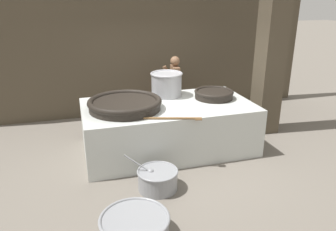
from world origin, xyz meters
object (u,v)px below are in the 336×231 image
(giant_wok_near, at_px, (125,104))
(cook, at_px, (174,87))
(prep_bowl_vegetables, at_px, (158,179))
(prep_bowl_meat, at_px, (135,226))
(giant_wok_far, at_px, (214,94))
(stock_pot, at_px, (167,84))

(giant_wok_near, bearing_deg, cook, 46.28)
(prep_bowl_vegetables, bearing_deg, prep_bowl_meat, -119.15)
(giant_wok_far, relative_size, prep_bowl_meat, 0.88)
(cook, height_order, prep_bowl_meat, cook)
(giant_wok_near, bearing_deg, prep_bowl_vegetables, -78.45)
(stock_pot, bearing_deg, giant_wok_near, -147.71)
(giant_wok_far, distance_m, cook, 1.42)
(giant_wok_far, height_order, cook, cook)
(giant_wok_far, distance_m, prep_bowl_vegetables, 2.38)
(giant_wok_near, bearing_deg, prep_bowl_meat, -97.26)
(stock_pot, bearing_deg, cook, 62.73)
(giant_wok_far, height_order, prep_bowl_meat, giant_wok_far)
(giant_wok_far, bearing_deg, stock_pot, 153.28)
(prep_bowl_vegetables, xyz_separation_m, prep_bowl_meat, (-0.57, -1.03, -0.01))
(cook, bearing_deg, stock_pot, 69.08)
(prep_bowl_meat, bearing_deg, stock_pot, 66.59)
(giant_wok_far, bearing_deg, prep_bowl_meat, -130.71)
(prep_bowl_vegetables, bearing_deg, giant_wok_far, 43.17)
(giant_wok_far, height_order, stock_pot, stock_pot)
(giant_wok_near, xyz_separation_m, prep_bowl_meat, (-0.30, -2.37, -0.89))
(stock_pot, height_order, prep_bowl_vegetables, stock_pot)
(giant_wok_near, relative_size, prep_bowl_vegetables, 1.65)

